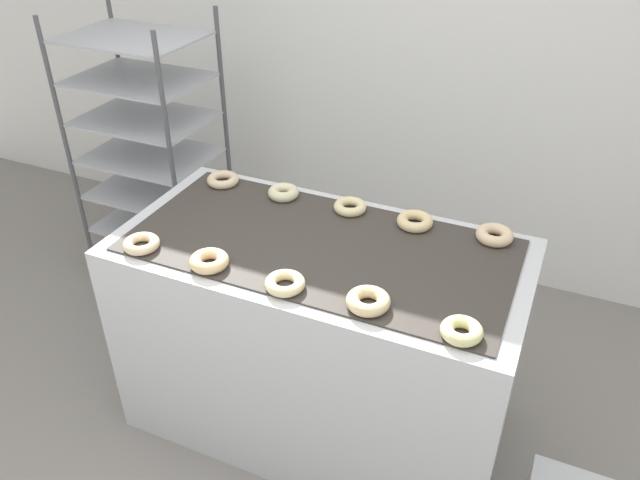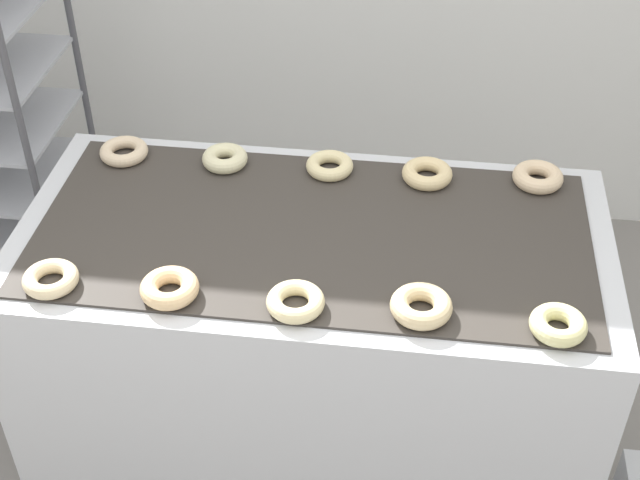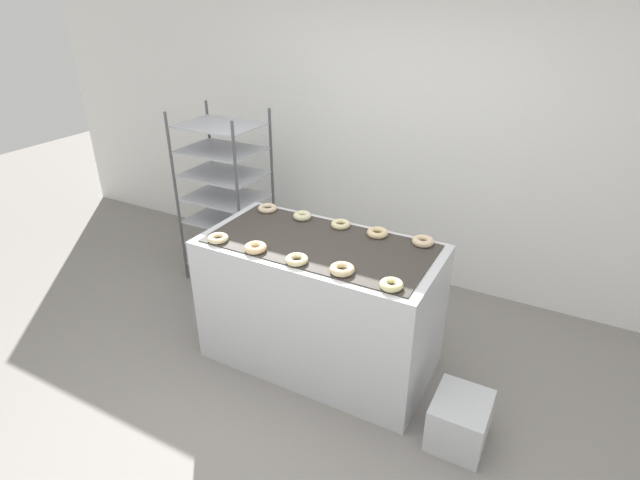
{
  "view_description": "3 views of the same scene",
  "coord_description": "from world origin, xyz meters",
  "px_view_note": "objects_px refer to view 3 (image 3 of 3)",
  "views": [
    {
      "loc": [
        0.8,
        -1.16,
        2.24
      ],
      "look_at": [
        0.0,
        0.65,
        0.97
      ],
      "focal_mm": 35.0,
      "sensor_mm": 36.0,
      "label": 1
    },
    {
      "loc": [
        0.26,
        -1.17,
        2.39
      ],
      "look_at": [
        0.0,
        0.8,
        0.8
      ],
      "focal_mm": 50.0,
      "sensor_mm": 36.0,
      "label": 2
    },
    {
      "loc": [
        1.37,
        -1.9,
        2.42
      ],
      "look_at": [
        0.0,
        0.65,
        0.97
      ],
      "focal_mm": 28.0,
      "sensor_mm": 36.0,
      "label": 3
    }
  ],
  "objects_px": {
    "donut_far_rightmost": "(423,241)",
    "donut_near_leftmost": "(218,238)",
    "donut_near_right": "(342,269)",
    "fryer_machine": "(320,304)",
    "donut_near_left": "(255,248)",
    "glaze_bin": "(459,420)",
    "donut_near_rightmost": "(391,285)",
    "donut_far_center": "(341,224)",
    "donut_near_center": "(296,259)",
    "donut_far_leftmost": "(267,208)",
    "donut_far_right": "(377,233)",
    "donut_far_left": "(302,216)",
    "baking_rack_cart": "(226,197)"
  },
  "relations": [
    {
      "from": "donut_far_rightmost",
      "to": "donut_near_leftmost",
      "type": "bearing_deg",
      "value": -153.8
    },
    {
      "from": "donut_near_right",
      "to": "fryer_machine",
      "type": "bearing_deg",
      "value": 136.77
    },
    {
      "from": "donut_near_left",
      "to": "glaze_bin",
      "type": "bearing_deg",
      "value": 0.93
    },
    {
      "from": "donut_near_leftmost",
      "to": "donut_near_left",
      "type": "relative_size",
      "value": 0.96
    },
    {
      "from": "donut_near_rightmost",
      "to": "donut_far_center",
      "type": "distance_m",
      "value": 0.83
    },
    {
      "from": "donut_near_rightmost",
      "to": "donut_near_left",
      "type": "bearing_deg",
      "value": 179.56
    },
    {
      "from": "donut_near_center",
      "to": "glaze_bin",
      "type": "bearing_deg",
      "value": 1.49
    },
    {
      "from": "donut_near_leftmost",
      "to": "donut_near_center",
      "type": "distance_m",
      "value": 0.6
    },
    {
      "from": "donut_near_left",
      "to": "donut_far_leftmost",
      "type": "bearing_deg",
      "value": 116.95
    },
    {
      "from": "donut_far_rightmost",
      "to": "donut_far_center",
      "type": "bearing_deg",
      "value": -178.53
    },
    {
      "from": "donut_far_rightmost",
      "to": "fryer_machine",
      "type": "bearing_deg",
      "value": -153.44
    },
    {
      "from": "glaze_bin",
      "to": "donut_far_leftmost",
      "type": "xyz_separation_m",
      "value": [
        -1.67,
        0.55,
        0.82
      ]
    },
    {
      "from": "glaze_bin",
      "to": "donut_far_rightmost",
      "type": "relative_size",
      "value": 2.62
    },
    {
      "from": "donut_near_rightmost",
      "to": "donut_far_right",
      "type": "bearing_deg",
      "value": 119.09
    },
    {
      "from": "fryer_machine",
      "to": "donut_far_right",
      "type": "xyz_separation_m",
      "value": [
        0.29,
        0.28,
        0.5
      ]
    },
    {
      "from": "donut_near_right",
      "to": "donut_near_rightmost",
      "type": "distance_m",
      "value": 0.31
    },
    {
      "from": "donut_far_rightmost",
      "to": "glaze_bin",
      "type": "bearing_deg",
      "value": -49.55
    },
    {
      "from": "glaze_bin",
      "to": "donut_near_left",
      "type": "relative_size",
      "value": 2.6
    },
    {
      "from": "donut_far_left",
      "to": "donut_near_leftmost",
      "type": "bearing_deg",
      "value": -118.5
    },
    {
      "from": "donut_near_right",
      "to": "donut_near_rightmost",
      "type": "xyz_separation_m",
      "value": [
        0.31,
        -0.02,
        -0.0
      ]
    },
    {
      "from": "fryer_machine",
      "to": "donut_far_center",
      "type": "xyz_separation_m",
      "value": [
        0.01,
        0.28,
        0.49
      ]
    },
    {
      "from": "baking_rack_cart",
      "to": "donut_far_center",
      "type": "distance_m",
      "value": 1.37
    },
    {
      "from": "baking_rack_cart",
      "to": "donut_far_right",
      "type": "distance_m",
      "value": 1.64
    },
    {
      "from": "fryer_machine",
      "to": "donut_far_center",
      "type": "height_order",
      "value": "donut_far_center"
    },
    {
      "from": "fryer_machine",
      "to": "donut_near_leftmost",
      "type": "relative_size",
      "value": 11.53
    },
    {
      "from": "donut_far_right",
      "to": "donut_far_leftmost",
      "type": "bearing_deg",
      "value": 179.82
    },
    {
      "from": "donut_near_right",
      "to": "donut_near_leftmost",
      "type": "bearing_deg",
      "value": -179.02
    },
    {
      "from": "fryer_machine",
      "to": "donut_far_leftmost",
      "type": "relative_size",
      "value": 11.18
    },
    {
      "from": "fryer_machine",
      "to": "donut_near_rightmost",
      "type": "relative_size",
      "value": 11.86
    },
    {
      "from": "donut_near_right",
      "to": "donut_far_center",
      "type": "relative_size",
      "value": 1.09
    },
    {
      "from": "baking_rack_cart",
      "to": "donut_far_right",
      "type": "relative_size",
      "value": 10.85
    },
    {
      "from": "baking_rack_cart",
      "to": "donut_near_left",
      "type": "distance_m",
      "value": 1.38
    },
    {
      "from": "glaze_bin",
      "to": "donut_near_rightmost",
      "type": "relative_size",
      "value": 2.79
    },
    {
      "from": "donut_near_leftmost",
      "to": "donut_near_left",
      "type": "bearing_deg",
      "value": 0.34
    },
    {
      "from": "donut_near_right",
      "to": "donut_near_rightmost",
      "type": "relative_size",
      "value": 1.11
    },
    {
      "from": "donut_near_leftmost",
      "to": "donut_far_center",
      "type": "relative_size",
      "value": 1.01
    },
    {
      "from": "donut_far_right",
      "to": "donut_near_leftmost",
      "type": "bearing_deg",
      "value": -147.47
    },
    {
      "from": "donut_near_left",
      "to": "donut_near_rightmost",
      "type": "distance_m",
      "value": 0.91
    },
    {
      "from": "donut_near_left",
      "to": "donut_far_right",
      "type": "distance_m",
      "value": 0.82
    },
    {
      "from": "fryer_machine",
      "to": "donut_near_left",
      "type": "relative_size",
      "value": 11.04
    },
    {
      "from": "donut_near_leftmost",
      "to": "donut_far_center",
      "type": "xyz_separation_m",
      "value": [
        0.61,
        0.57,
        0.0
      ]
    },
    {
      "from": "baking_rack_cart",
      "to": "donut_far_center",
      "type": "xyz_separation_m",
      "value": [
        1.31,
        -0.38,
        0.18
      ]
    },
    {
      "from": "donut_near_right",
      "to": "donut_far_left",
      "type": "xyz_separation_m",
      "value": [
        -0.59,
        0.55,
        -0.0
      ]
    },
    {
      "from": "donut_near_center",
      "to": "donut_far_leftmost",
      "type": "height_order",
      "value": "same"
    },
    {
      "from": "donut_far_leftmost",
      "to": "baking_rack_cart",
      "type": "bearing_deg",
      "value": 151.67
    },
    {
      "from": "donut_far_left",
      "to": "baking_rack_cart",
      "type": "bearing_deg",
      "value": 159.23
    },
    {
      "from": "fryer_machine",
      "to": "donut_far_rightmost",
      "type": "relative_size",
      "value": 11.12
    },
    {
      "from": "donut_far_center",
      "to": "donut_far_rightmost",
      "type": "xyz_separation_m",
      "value": [
        0.59,
        0.02,
        0.0
      ]
    },
    {
      "from": "donut_near_center",
      "to": "donut_far_rightmost",
      "type": "relative_size",
      "value": 0.99
    },
    {
      "from": "fryer_machine",
      "to": "baking_rack_cart",
      "type": "height_order",
      "value": "baking_rack_cart"
    }
  ]
}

